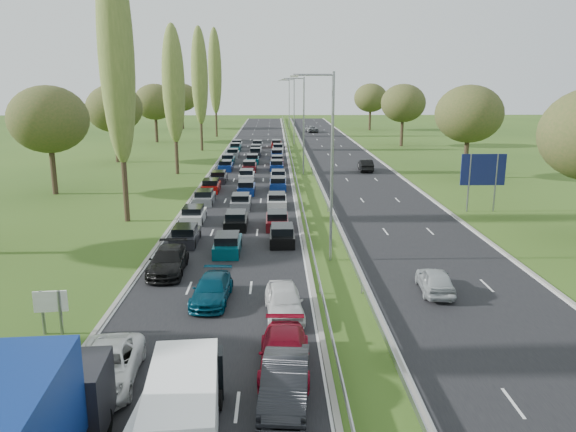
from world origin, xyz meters
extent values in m
plane|color=#2B4A17|center=(4.50, 80.00, 0.00)|extent=(260.00, 260.00, 0.00)
cube|color=black|center=(-2.25, 82.50, 0.00)|extent=(10.50, 215.00, 0.04)
cube|color=black|center=(11.25, 82.50, 0.00)|extent=(10.50, 215.00, 0.04)
cube|color=gray|center=(3.35, 82.50, 0.55)|extent=(0.06, 215.00, 0.32)
cube|color=gray|center=(5.65, 82.50, 0.55)|extent=(0.06, 215.00, 0.32)
cylinder|color=gray|center=(4.50, 43.00, 6.00)|extent=(0.18, 0.18, 12.00)
cylinder|color=gray|center=(4.50, 78.00, 6.00)|extent=(0.18, 0.18, 12.00)
cylinder|color=gray|center=(4.50, 113.00, 6.00)|extent=(0.18, 0.18, 12.00)
cylinder|color=gray|center=(4.50, 148.00, 6.00)|extent=(0.18, 0.18, 12.00)
cylinder|color=#2D2116|center=(-11.50, 54.00, 3.96)|extent=(0.44, 0.44, 7.92)
ellipsoid|color=#596D2F|center=(-11.50, 54.00, 13.64)|extent=(2.80, 2.80, 17.60)
cylinder|color=#2D2116|center=(-11.50, 79.00, 3.24)|extent=(0.44, 0.44, 6.48)
ellipsoid|color=#596D2F|center=(-11.50, 79.00, 11.16)|extent=(2.80, 2.80, 14.40)
cylinder|color=#2D2116|center=(-11.50, 104.00, 3.60)|extent=(0.44, 0.44, 7.20)
ellipsoid|color=#596D2F|center=(-11.50, 104.00, 12.40)|extent=(2.80, 2.80, 16.00)
cylinder|color=#2D2116|center=(-11.50, 129.00, 3.96)|extent=(0.44, 0.44, 7.92)
ellipsoid|color=#596D2F|center=(-11.50, 129.00, 13.64)|extent=(2.80, 2.80, 17.60)
cylinder|color=#2D2116|center=(-22.00, 66.00, 2.42)|extent=(0.56, 0.56, 4.84)
ellipsoid|color=#38471E|center=(-22.00, 66.00, 7.70)|extent=(8.00, 8.00, 6.80)
cylinder|color=#2D2116|center=(-22.00, 90.00, 2.42)|extent=(0.56, 0.56, 4.84)
ellipsoid|color=#38471E|center=(-22.00, 90.00, 7.70)|extent=(8.00, 8.00, 6.80)
cylinder|color=#2D2116|center=(-22.00, 118.00, 2.42)|extent=(0.56, 0.56, 4.84)
ellipsoid|color=#38471E|center=(-22.00, 118.00, 7.70)|extent=(8.00, 8.00, 6.80)
cylinder|color=#2D2116|center=(-22.00, 150.00, 2.42)|extent=(0.56, 0.56, 4.84)
ellipsoid|color=#38471E|center=(-22.00, 150.00, 7.70)|extent=(8.00, 8.00, 6.80)
cylinder|color=#2D2116|center=(24.00, 75.00, 2.42)|extent=(0.56, 0.56, 4.84)
ellipsoid|color=#38471E|center=(24.00, 75.00, 7.70)|extent=(8.00, 8.00, 6.80)
cylinder|color=#2D2116|center=(24.00, 110.00, 2.42)|extent=(0.56, 0.56, 4.84)
ellipsoid|color=#38471E|center=(24.00, 110.00, 7.70)|extent=(8.00, 8.00, 6.80)
cylinder|color=#2D2116|center=(24.00, 145.00, 2.42)|extent=(0.56, 0.56, 4.84)
ellipsoid|color=#38471E|center=(24.00, 145.00, 7.70)|extent=(8.00, 8.00, 6.80)
cube|color=black|center=(-5.56, 47.11, 0.44)|extent=(1.75, 4.00, 0.80)
cube|color=silver|center=(-5.89, 53.59, 0.44)|extent=(1.75, 4.00, 0.80)
cube|color=slate|center=(-5.86, 60.80, 0.44)|extent=(1.75, 4.00, 0.80)
cube|color=#A50C0A|center=(-5.90, 66.97, 0.44)|extent=(1.75, 4.00, 0.80)
cube|color=black|center=(-5.63, 72.53, 0.44)|extent=(1.75, 4.00, 0.80)
cube|color=navy|center=(-5.58, 81.64, 0.44)|extent=(1.75, 4.00, 0.80)
cube|color=#053F4C|center=(-5.78, 87.93, 0.44)|extent=(1.75, 4.00, 0.80)
cube|color=slate|center=(-5.57, 94.99, 0.44)|extent=(1.75, 4.00, 0.80)
cube|color=#053F4C|center=(-5.76, 103.24, 0.44)|extent=(1.75, 4.00, 0.80)
cube|color=#B2B7BC|center=(-5.85, 108.47, 0.44)|extent=(1.75, 4.00, 0.80)
cube|color=#053F4C|center=(-2.35, 44.80, 0.44)|extent=(1.75, 4.00, 0.80)
cube|color=black|center=(-2.22, 51.61, 0.44)|extent=(1.75, 4.00, 0.80)
cube|color=slate|center=(-2.26, 58.79, 0.44)|extent=(1.75, 4.00, 0.80)
cube|color=navy|center=(-2.09, 65.80, 0.44)|extent=(1.75, 4.00, 0.80)
cube|color=silver|center=(-2.44, 73.70, 0.44)|extent=(1.75, 4.00, 0.80)
cube|color=#590F14|center=(-2.43, 81.22, 0.44)|extent=(1.75, 4.00, 0.80)
cube|color=#053F4C|center=(-2.28, 87.94, 0.44)|extent=(1.75, 4.00, 0.80)
cube|color=black|center=(-2.12, 95.96, 0.44)|extent=(1.75, 4.00, 0.80)
cube|color=#B2B7BC|center=(-2.18, 100.64, 0.44)|extent=(1.75, 4.00, 0.80)
cube|color=slate|center=(-2.14, 107.66, 0.44)|extent=(1.75, 4.00, 0.80)
cube|color=black|center=(1.40, 47.10, 0.44)|extent=(1.75, 4.00, 0.80)
cube|color=#590F14|center=(1.06, 51.59, 0.44)|extent=(1.75, 4.00, 0.80)
cube|color=silver|center=(1.07, 59.16, 0.44)|extent=(1.75, 4.00, 0.80)
cube|color=navy|center=(1.22, 68.21, 0.44)|extent=(1.75, 4.00, 0.80)
cube|color=#B2B7BC|center=(1.30, 73.07, 0.44)|extent=(1.75, 4.00, 0.80)
cube|color=navy|center=(1.14, 81.79, 0.44)|extent=(1.75, 4.00, 0.80)
cube|color=#590F14|center=(1.22, 86.55, 0.44)|extent=(1.75, 4.00, 0.80)
cube|color=navy|center=(1.21, 93.92, 0.44)|extent=(1.75, 4.00, 0.80)
cube|color=silver|center=(1.44, 101.85, 0.44)|extent=(1.75, 4.00, 0.80)
cube|color=#A50C0A|center=(1.20, 108.63, 0.44)|extent=(1.75, 4.00, 0.80)
imported|color=white|center=(-5.63, 27.73, 0.73)|extent=(2.70, 5.26, 1.42)
imported|color=black|center=(-5.64, 40.74, 0.77)|extent=(2.25, 5.24, 1.50)
imported|color=#04344A|center=(-2.47, 36.00, 0.69)|extent=(2.14, 4.69, 1.33)
imported|color=black|center=(1.23, 26.37, 0.80)|extent=(2.02, 4.87, 1.57)
imported|color=maroon|center=(1.23, 28.64, 0.73)|extent=(2.16, 4.99, 1.43)
imported|color=silver|center=(1.32, 34.07, 0.78)|extent=(2.09, 4.59, 1.53)
imported|color=#9EA4A7|center=(9.71, 37.06, 0.72)|extent=(1.94, 4.21, 1.40)
imported|color=black|center=(12.78, 80.64, 0.78)|extent=(1.71, 4.64, 1.52)
imported|color=slate|center=(9.56, 139.46, 0.77)|extent=(2.93, 5.58, 1.50)
cube|color=black|center=(-5.90, 24.28, 1.57)|extent=(2.70, 2.44, 2.20)
cylinder|color=black|center=(-5.90, 24.30, 0.52)|extent=(2.33, 1.00, 1.00)
cube|color=black|center=(-2.47, 24.08, 0.88)|extent=(1.76, 0.72, 1.45)
cube|color=white|center=(-2.09, 24.09, 1.17)|extent=(2.19, 5.47, 2.19)
cube|color=black|center=(-2.09, 26.50, 1.06)|extent=(2.13, 0.88, 1.75)
cylinder|color=black|center=(-3.02, 25.84, 0.39)|extent=(0.27, 0.74, 0.74)
cylinder|color=gray|center=(-9.80, 32.26, 1.05)|extent=(0.16, 0.16, 2.10)
cylinder|color=gray|center=(-9.00, 32.26, 1.05)|extent=(0.16, 0.16, 2.10)
cube|color=white|center=(-9.40, 32.26, 1.60)|extent=(1.50, 0.25, 1.00)
cylinder|color=gray|center=(18.20, 56.90, 2.60)|extent=(0.16, 0.16, 5.20)
cylinder|color=gray|center=(20.60, 56.90, 2.60)|extent=(0.16, 0.16, 5.20)
cube|color=navy|center=(19.40, 56.90, 3.80)|extent=(4.00, 0.11, 2.80)
camera|label=1|loc=(0.90, 8.00, 11.36)|focal=35.00mm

